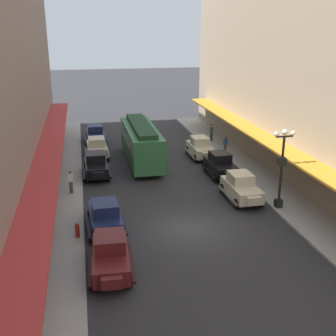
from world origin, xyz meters
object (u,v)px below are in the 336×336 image
Objects in this scene: parked_car_4 at (95,133)px; parked_car_7 at (241,187)px; parked_car_3 at (200,147)px; fire_hydrant at (77,230)px; parked_car_0 at (97,147)px; pedestrian_0 at (55,165)px; streetcar at (141,141)px; pedestrian_1 at (50,166)px; pedestrian_2 at (225,145)px; pedestrian_5 at (211,133)px; lamp_post_with_clock at (282,165)px; parked_car_1 at (221,164)px; pedestrian_4 at (36,232)px; parked_car_5 at (110,254)px; parked_car_6 at (105,215)px; parked_car_2 at (96,165)px; pedestrian_3 at (71,182)px.

parked_car_4 is 19.48m from parked_car_7.
parked_car_3 and parked_car_4 have the same top height.
parked_car_4 is 20.83m from fire_hydrant.
parked_car_0 is 2.55× the size of pedestrian_0.
streetcar reaches higher than parked_car_7.
pedestrian_1 is 15.69m from pedestrian_2.
pedestrian_5 is at bearing 26.53° from pedestrian_1.
parked_car_3 is at bearing 12.82° from pedestrian_1.
lamp_post_with_clock is (7.27, -11.54, 1.08)m from streetcar.
parked_car_3 is 1.00× the size of parked_car_4.
parked_car_7 is (-0.18, -4.91, 0.00)m from parked_car_1.
parked_car_0 is at bearing 142.65° from parked_car_1.
pedestrian_4 is (-14.84, -2.16, -2.00)m from lamp_post_with_clock.
pedestrian_1 is at bearing 100.90° from fire_hydrant.
parked_car_5 is at bearing -118.42° from pedestrian_5.
streetcar is (3.71, -2.48, 0.96)m from parked_car_0.
lamp_post_with_clock is (11.16, 0.72, 2.04)m from parked_car_6.
parked_car_5 is (-0.28, -24.38, 0.00)m from parked_car_4.
parked_car_2 is 4.93m from streetcar.
parked_car_4 is (0.07, 5.19, 0.00)m from parked_car_0.
pedestrian_3 is (-11.33, -6.85, 0.05)m from parked_car_3.
fire_hydrant is at bearing -173.12° from lamp_post_with_clock.
parked_car_6 is (0.02, 4.45, 0.00)m from parked_car_5.
pedestrian_0 is at bearing 169.93° from parked_car_1.
lamp_post_with_clock is (11.19, 5.17, 2.04)m from parked_car_5.
pedestrian_0 is 11.32m from pedestrian_4.
parked_car_3 reaches higher than pedestrian_5.
parked_car_1 is at bearing 38.59° from parked_car_6.
fire_hydrant is (-1.77, -15.56, -0.38)m from parked_car_0.
parked_car_5 is at bearing -90.65° from parked_car_4.
pedestrian_4 is 0.98× the size of pedestrian_5.
streetcar is 9.61m from pedestrian_5.
parked_car_7 is (9.37, 7.15, 0.00)m from parked_car_5.
pedestrian_2 is (0.59, 12.19, -2.00)m from lamp_post_with_clock.
parked_car_1 reaches higher than pedestrian_5.
lamp_post_with_clock is at bearing -92.76° from pedestrian_2.
parked_car_7 is 5.21× the size of fire_hydrant.
parked_car_2 is 0.45× the size of streetcar.
parked_car_6 is 6.23m from pedestrian_3.
parked_car_5 is at bearing -128.40° from parked_car_1.
pedestrian_0 is (-3.15, 0.34, 0.07)m from parked_car_2.
parked_car_7 is 11.05m from streetcar.
lamp_post_with_clock is (1.81, -1.98, 2.04)m from parked_car_7.
pedestrian_2 is (13.34, 13.72, 0.43)m from fire_hydrant.
parked_car_3 is (-0.20, 5.15, 0.00)m from parked_car_1.
fire_hydrant is at bearing -128.82° from parked_car_3.
fire_hydrant is (-5.48, -13.08, -1.34)m from streetcar.
pedestrian_1 is at bearing -167.18° from parked_car_3.
parked_car_7 is 2.61× the size of pedestrian_4.
pedestrian_1 is (-13.16, 2.19, 0.05)m from parked_car_1.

